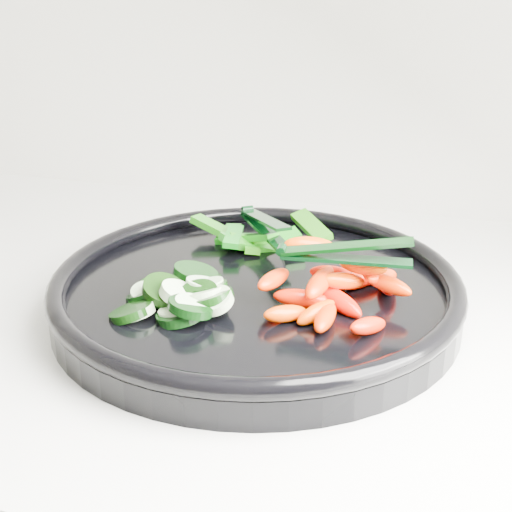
% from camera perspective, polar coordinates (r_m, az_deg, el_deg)
% --- Properties ---
extents(veggie_tray, '(0.45, 0.45, 0.04)m').
position_cam_1_polar(veggie_tray, '(0.65, -0.00, -2.80)').
color(veggie_tray, black).
rests_on(veggie_tray, counter).
extents(cucumber_pile, '(0.11, 0.12, 0.04)m').
position_cam_1_polar(cucumber_pile, '(0.62, -6.11, -3.08)').
color(cucumber_pile, black).
rests_on(cucumber_pile, veggie_tray).
extents(carrot_pile, '(0.13, 0.14, 0.05)m').
position_cam_1_polar(carrot_pile, '(0.62, 6.60, -2.40)').
color(carrot_pile, '#E13800').
rests_on(carrot_pile, veggie_tray).
extents(pepper_pile, '(0.15, 0.11, 0.04)m').
position_cam_1_polar(pepper_pile, '(0.74, 0.36, 1.42)').
color(pepper_pile, '#23740B').
rests_on(pepper_pile, veggie_tray).
extents(tong_carrot, '(0.11, 0.03, 0.02)m').
position_cam_1_polar(tong_carrot, '(0.60, 6.88, 0.27)').
color(tong_carrot, black).
rests_on(tong_carrot, carrot_pile).
extents(tong_pepper, '(0.08, 0.10, 0.02)m').
position_cam_1_polar(tong_pepper, '(0.73, 0.60, 2.60)').
color(tong_pepper, black).
rests_on(tong_pepper, pepper_pile).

